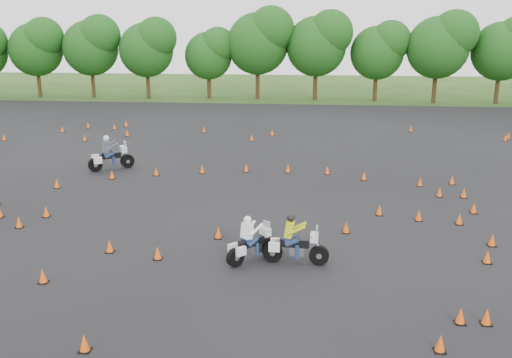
# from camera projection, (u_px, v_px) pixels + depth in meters

# --- Properties ---
(ground) EXTENTS (140.00, 140.00, 0.00)m
(ground) POSITION_uv_depth(u_px,v_px,m) (246.00, 235.00, 22.43)
(ground) COLOR #2D5119
(ground) RESTS_ON ground
(asphalt_pad) EXTENTS (62.00, 62.00, 0.00)m
(asphalt_pad) POSITION_uv_depth(u_px,v_px,m) (260.00, 192.00, 28.18)
(asphalt_pad) COLOR black
(asphalt_pad) RESTS_ON ground
(treeline) EXTENTS (87.47, 32.19, 11.07)m
(treeline) POSITION_uv_depth(u_px,v_px,m) (314.00, 59.00, 54.60)
(treeline) COLOR #1A4914
(treeline) RESTS_ON ground
(traffic_cones) EXTENTS (36.48, 33.26, 0.45)m
(traffic_cones) POSITION_uv_depth(u_px,v_px,m) (254.00, 188.00, 28.03)
(traffic_cones) COLOR #F1540A
(traffic_cones) RESTS_ON asphalt_pad
(rider_grey) EXTENTS (2.61, 2.15, 2.02)m
(rider_grey) POSITION_uv_depth(u_px,v_px,m) (111.00, 152.00, 32.08)
(rider_grey) COLOR #464A4E
(rider_grey) RESTS_ON ground
(rider_yellow) EXTENTS (2.34, 0.86, 1.77)m
(rider_yellow) POSITION_uv_depth(u_px,v_px,m) (296.00, 240.00, 19.59)
(rider_yellow) COLOR #BBC411
(rider_yellow) RESTS_ON ground
(rider_white) EXTENTS (2.01, 2.02, 1.68)m
(rider_white) POSITION_uv_depth(u_px,v_px,m) (253.00, 238.00, 19.82)
(rider_white) COLOR white
(rider_white) RESTS_ON ground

